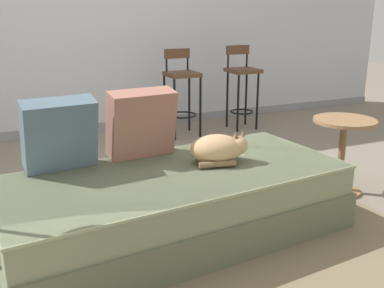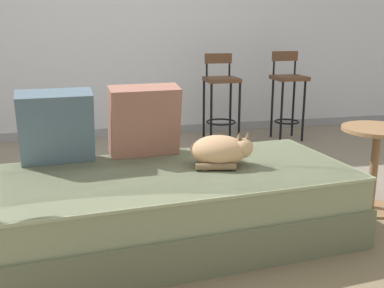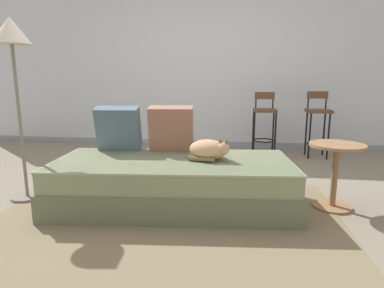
{
  "view_description": "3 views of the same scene",
  "coord_description": "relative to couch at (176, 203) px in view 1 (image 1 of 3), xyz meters",
  "views": [
    {
      "loc": [
        -0.89,
        -2.64,
        1.29
      ],
      "look_at": [
        0.15,
        -0.3,
        0.52
      ],
      "focal_mm": 42.0,
      "sensor_mm": 36.0,
      "label": 1
    },
    {
      "loc": [
        -0.4,
        -2.66,
        1.15
      ],
      "look_at": [
        0.15,
        -0.3,
        0.52
      ],
      "focal_mm": 42.0,
      "sensor_mm": 36.0,
      "label": 2
    },
    {
      "loc": [
        0.54,
        -2.98,
        1.05
      ],
      "look_at": [
        0.15,
        -0.3,
        0.52
      ],
      "focal_mm": 30.0,
      "sensor_mm": 36.0,
      "label": 3
    }
  ],
  "objects": [
    {
      "name": "cat",
      "position": [
        0.3,
        0.05,
        0.28
      ],
      "size": [
        0.37,
        0.3,
        0.2
      ],
      "color": "tan",
      "rests_on": "couch"
    },
    {
      "name": "bar_stool_by_doorway",
      "position": [
        1.63,
        2.06,
        0.34
      ],
      "size": [
        0.32,
        0.32,
        0.91
      ],
      "color": "black",
      "rests_on": "ground"
    },
    {
      "name": "throw_pillow_middle",
      "position": [
        -0.08,
        0.34,
        0.41
      ],
      "size": [
        0.43,
        0.25,
        0.43
      ],
      "color": "#936051",
      "rests_on": "couch"
    },
    {
      "name": "couch",
      "position": [
        0.0,
        0.0,
        0.0
      ],
      "size": [
        2.08,
        1.09,
        0.4
      ],
      "color": "#636B50",
      "rests_on": "ground"
    },
    {
      "name": "side_table",
      "position": [
        1.35,
        0.13,
        0.15
      ],
      "size": [
        0.44,
        0.44,
        0.55
      ],
      "color": "olive",
      "rests_on": "ground"
    },
    {
      "name": "area_rug",
      "position": [
        0.0,
        -0.3,
        -0.2
      ],
      "size": [
        2.7,
        2.0,
        0.01
      ],
      "primitive_type": "cube",
      "color": "#75664C",
      "rests_on": "ground"
    },
    {
      "name": "wall_back_panel",
      "position": [
        0.0,
        2.65,
        1.09
      ],
      "size": [
        8.0,
        0.1,
        2.6
      ],
      "primitive_type": "cube",
      "color": "silver",
      "rests_on": "ground"
    },
    {
      "name": "wall_baseboard_trim",
      "position": [
        0.0,
        2.6,
        -0.16
      ],
      "size": [
        8.0,
        0.02,
        0.09
      ],
      "primitive_type": "cube",
      "color": "gray",
      "rests_on": "ground"
    },
    {
      "name": "throw_pillow_corner",
      "position": [
        -0.58,
        0.3,
        0.41
      ],
      "size": [
        0.42,
        0.27,
        0.42
      ],
      "color": "#4C6070",
      "rests_on": "couch"
    },
    {
      "name": "ground_plane",
      "position": [
        0.0,
        0.4,
        -0.21
      ],
      "size": [
        16.0,
        16.0,
        0.0
      ],
      "primitive_type": "plane",
      "color": "slate",
      "rests_on": "ground"
    },
    {
      "name": "bar_stool_near_window",
      "position": [
        0.9,
        2.06,
        0.32
      ],
      "size": [
        0.32,
        0.32,
        0.9
      ],
      "color": "black",
      "rests_on": "ground"
    }
  ]
}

